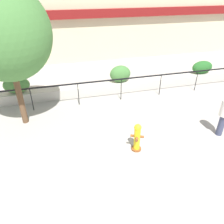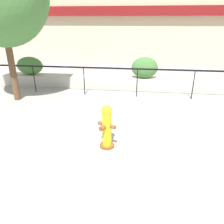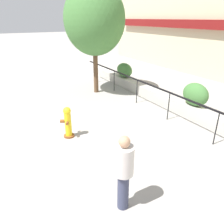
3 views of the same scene
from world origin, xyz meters
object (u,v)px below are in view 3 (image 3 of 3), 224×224
object	(u,v)px
pedestrian	(124,169)
street_tree	(94,20)
fire_hydrant	(68,122)
hedge_bush_1	(195,94)
hedge_bush_0	(124,70)

from	to	relation	value
pedestrian	street_tree	bearing A→B (deg)	158.64
street_tree	pedestrian	world-z (taller)	street_tree
fire_hydrant	pedestrian	distance (m)	3.50
hedge_bush_1	street_tree	xyz separation A→B (m)	(-4.86, -2.06, 2.69)
hedge_bush_1	street_tree	bearing A→B (deg)	-157.09
hedge_bush_0	fire_hydrant	bearing A→B (deg)	-48.68
hedge_bush_0	pedestrian	bearing A→B (deg)	-32.33
hedge_bush_0	hedge_bush_1	world-z (taller)	hedge_bush_1
hedge_bush_0	hedge_bush_1	xyz separation A→B (m)	(5.27, 0.00, 0.05)
hedge_bush_1	street_tree	size ratio (longest dim) A/B	0.21
hedge_bush_0	street_tree	bearing A→B (deg)	-78.93
pedestrian	hedge_bush_0	bearing A→B (deg)	147.67
hedge_bush_0	street_tree	world-z (taller)	street_tree
hedge_bush_0	hedge_bush_1	distance (m)	5.27
hedge_bush_1	pedestrian	xyz separation A→B (m)	(2.59, -4.97, 0.03)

